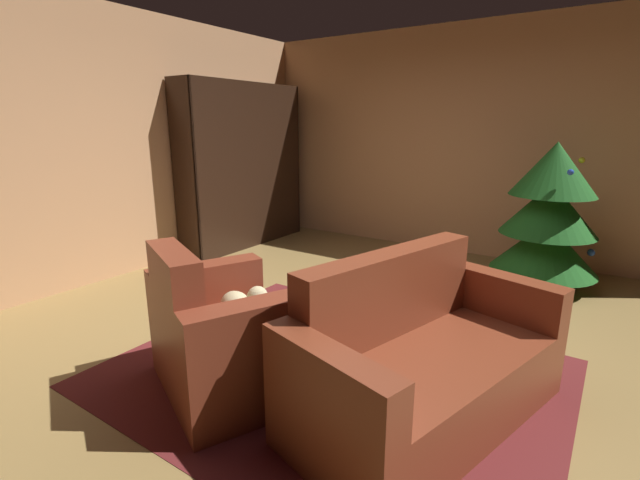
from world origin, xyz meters
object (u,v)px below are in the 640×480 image
couch_red (422,364)px  coffee_table (331,320)px  book_stack_on_table (336,305)px  decorated_tree (549,214)px  bottle_on_table (338,290)px  bookshelf_unit (251,166)px  armchair_red (224,339)px

couch_red → coffee_table: 0.64m
coffee_table → book_stack_on_table: bearing=-22.1°
book_stack_on_table → decorated_tree: decorated_tree is taller
bottle_on_table → decorated_tree: bearing=68.8°
bookshelf_unit → couch_red: (3.37, -2.34, -0.74)m
armchair_red → bottle_on_table: 0.80m
armchair_red → book_stack_on_table: bearing=41.6°
couch_red → decorated_tree: size_ratio=1.24×
armchair_red → couch_red: size_ratio=0.66×
armchair_red → bottle_on_table: (0.41, 0.65, 0.20)m
bookshelf_unit → armchair_red: (2.27, -2.77, -0.71)m
decorated_tree → bookshelf_unit: bearing=-175.7°
bookshelf_unit → coffee_table: bearing=-39.9°
bookshelf_unit → couch_red: bearing=-34.7°
book_stack_on_table → bottle_on_table: size_ratio=0.91×
armchair_red → decorated_tree: (1.34, 3.05, 0.41)m
armchair_red → coffee_table: armchair_red is taller
couch_red → decorated_tree: 2.66m
bottle_on_table → armchair_red: bearing=-122.5°
bottle_on_table → decorated_tree: size_ratio=0.17×
armchair_red → decorated_tree: 3.36m
coffee_table → bottle_on_table: size_ratio=2.66×
armchair_red → book_stack_on_table: (0.52, 0.46, 0.18)m
armchair_red → couch_red: bearing=21.6°
book_stack_on_table → decorated_tree: (0.82, 2.58, 0.23)m
bookshelf_unit → coffee_table: 3.63m
decorated_tree → armchair_red: bearing=-113.8°
book_stack_on_table → decorated_tree: size_ratio=0.15×
bookshelf_unit → armchair_red: 3.65m
couch_red → armchair_red: bearing=-158.4°
couch_red → book_stack_on_table: size_ratio=8.23×
armchair_red → coffee_table: bearing=45.9°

